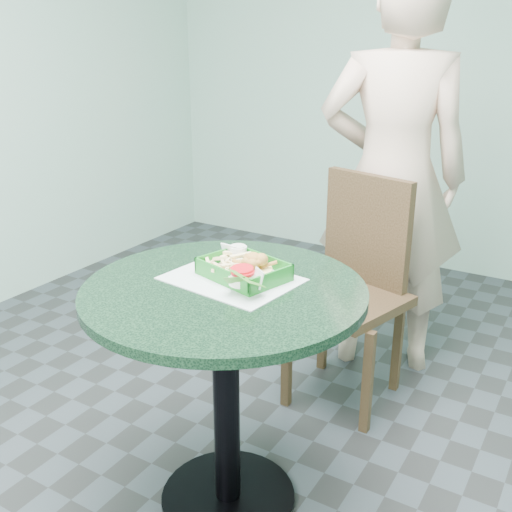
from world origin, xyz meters
The scene contains 11 objects.
floor centered at (0.00, 0.00, 0.00)m, with size 4.00×5.00×0.02m, color #303335.
wall_back centered at (0.00, 2.50, 1.40)m, with size 4.00×0.04×2.80m, color silver.
cafe_table centered at (0.00, 0.00, 0.58)m, with size 0.83×0.83×0.75m.
dining_chair centered at (0.08, 0.84, 0.53)m, with size 0.41×0.41×0.93m.
diner_person centered at (0.10, 1.15, 1.02)m, with size 0.75×0.49×2.05m, color #CCAA92.
placemat centered at (-0.01, 0.05, 0.75)m, with size 0.37×0.28×0.00m, color #B7C3C1.
food_basket centered at (0.01, 0.08, 0.77)m, with size 0.25×0.18×0.05m.
crab_sandwich centered at (0.04, 0.10, 0.80)m, with size 0.11×0.11×0.07m.
fries_pile centered at (-0.06, 0.07, 0.79)m, with size 0.12×0.13×0.05m, color #F4DB96, non-canonical shape.
sauce_ramekin centered at (-0.08, 0.14, 0.80)m, with size 0.06×0.06×0.03m.
garnish_cup centered at (0.08, 0.02, 0.79)m, with size 0.12×0.12×0.05m.
Camera 1 is at (0.90, -1.32, 1.45)m, focal length 42.00 mm.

